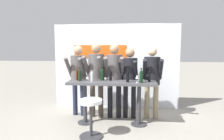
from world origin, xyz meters
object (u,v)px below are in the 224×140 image
at_px(person_center_left, 114,73).
at_px(wine_bottle_1, 92,76).
at_px(wine_bottle_2, 111,76).
at_px(wine_bottle_5, 102,74).
at_px(bar_stool, 91,112).
at_px(person_center, 130,75).
at_px(wine_bottle_4, 77,74).
at_px(person_center_right, 152,75).
at_px(person_left, 96,72).
at_px(wine_bottle_3, 149,76).
at_px(wine_bottle_7, 80,75).
at_px(person_far_left, 78,72).
at_px(wine_bottle_0, 141,76).
at_px(tasting_table, 112,90).
at_px(wine_glass_0, 137,77).
at_px(wine_bottle_6, 128,76).

distance_m(person_center_left, wine_bottle_1, 0.65).
distance_m(wine_bottle_2, wine_bottle_5, 0.20).
xyz_separation_m(bar_stool, wine_bottle_1, (-0.11, 0.70, 0.61)).
distance_m(person_center, wine_bottle_4, 1.27).
height_order(person_center_right, wine_bottle_2, person_center_right).
distance_m(person_left, wine_bottle_1, 0.44).
distance_m(wine_bottle_3, wine_bottle_7, 1.58).
distance_m(person_far_left, wine_bottle_4, 0.43).
relative_size(wine_bottle_2, wine_bottle_5, 0.80).
relative_size(person_center_right, wine_bottle_2, 6.98).
bearing_deg(wine_bottle_0, wine_bottle_7, 175.77).
xyz_separation_m(tasting_table, wine_bottle_3, (0.84, 0.04, 0.33)).
bearing_deg(person_center_left, person_left, 179.82).
relative_size(wine_bottle_3, wine_bottle_7, 0.98).
bearing_deg(wine_bottle_4, wine_bottle_0, -8.13).
xyz_separation_m(person_left, wine_bottle_5, (0.19, -0.29, -0.01)).
relative_size(bar_stool, wine_bottle_7, 2.39).
xyz_separation_m(tasting_table, wine_glass_0, (0.56, -0.13, 0.31)).
height_order(person_left, person_center, person_left).
relative_size(person_left, wine_bottle_6, 6.30).
xyz_separation_m(person_center_left, person_center, (0.38, 0.01, -0.06)).
bearing_deg(wine_bottle_1, person_center_right, 19.01).
xyz_separation_m(person_center_left, wine_bottle_2, (-0.06, -0.32, -0.02)).
height_order(tasting_table, person_center_right, person_center_right).
height_order(tasting_table, wine_bottle_0, wine_bottle_0).
relative_size(tasting_table, wine_bottle_3, 6.48).
bearing_deg(wine_bottle_6, wine_bottle_4, 171.97).
distance_m(person_center_left, wine_bottle_6, 0.60).
relative_size(bar_stool, wine_bottle_5, 2.36).
height_order(bar_stool, wine_bottle_2, wine_bottle_2).
xyz_separation_m(person_left, wine_bottle_3, (1.27, -0.38, -0.02)).
xyz_separation_m(person_center_right, wine_bottle_7, (-1.67, -0.47, 0.04)).
bearing_deg(wine_bottle_6, wine_bottle_1, 176.43).
distance_m(person_center_right, wine_bottle_1, 1.47).
distance_m(wine_bottle_0, wine_bottle_7, 1.39).
height_order(person_center_left, wine_bottle_6, person_center_left).
height_order(person_far_left, person_center_right, person_far_left).
xyz_separation_m(person_far_left, wine_bottle_1, (0.46, -0.54, -0.01)).
distance_m(person_far_left, wine_bottle_0, 1.68).
bearing_deg(person_center, wine_bottle_5, -143.38).
height_order(person_left, wine_bottle_3, person_left).
distance_m(person_left, person_center_left, 0.45).
xyz_separation_m(person_far_left, wine_bottle_0, (1.56, -0.63, 0.02)).
xyz_separation_m(person_center_right, wine_bottle_1, (-1.39, -0.48, 0.02)).
distance_m(bar_stool, person_far_left, 1.49).
bearing_deg(wine_bottle_1, person_center_left, 43.67).
bearing_deg(wine_bottle_0, wine_bottle_6, 171.43).
distance_m(wine_bottle_7, wine_glass_0, 1.30).
relative_size(wine_bottle_1, wine_bottle_6, 0.89).
bearing_deg(person_center_right, person_far_left, 179.68).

